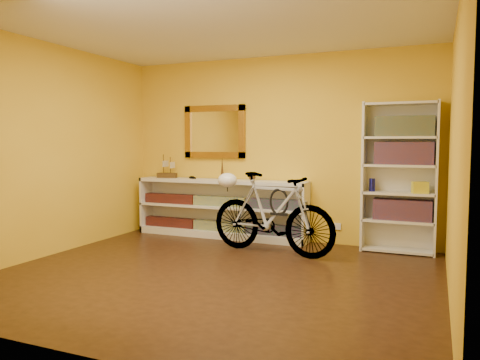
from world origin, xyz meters
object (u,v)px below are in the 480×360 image
at_px(console_unit, 221,208).
at_px(bicycle, 272,213).
at_px(helmet, 227,180).
at_px(bookcase, 399,178).

height_order(console_unit, bicycle, bicycle).
relative_size(console_unit, helmet, 10.14).
height_order(bookcase, helmet, bookcase).
distance_m(bookcase, helmet, 2.18).
xyz_separation_m(bicycle, helmet, (-0.65, 0.11, 0.39)).
relative_size(bicycle, helmet, 6.74).
bearing_deg(helmet, console_unit, 123.08).
distance_m(console_unit, helmet, 0.83).
xyz_separation_m(bookcase, bicycle, (-1.44, -0.70, -0.44)).
relative_size(bookcase, bicycle, 1.10).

